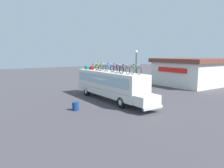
{
  "coord_description": "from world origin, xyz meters",
  "views": [
    {
      "loc": [
        19.77,
        -12.77,
        5.17
      ],
      "look_at": [
        0.64,
        0.0,
        1.88
      ],
      "focal_mm": 34.12,
      "sensor_mm": 36.0,
      "label": 1
    }
  ],
  "objects_px": {
    "rooftop_bicycle_6": "(118,69)",
    "rooftop_bicycle_5": "(115,68)",
    "bus": "(110,84)",
    "rooftop_bicycle_4": "(109,68)",
    "rooftop_bicycle_1": "(95,67)",
    "rooftop_bicycle_8": "(135,70)",
    "luggage_bag_1": "(88,68)",
    "trash_bin": "(76,106)",
    "rooftop_bicycle_2": "(99,67)",
    "street_lamp": "(136,66)",
    "luggage_bag_2": "(92,68)",
    "rooftop_bicycle_7": "(125,70)",
    "rooftop_bicycle_3": "(102,68)"
  },
  "relations": [
    {
      "from": "rooftop_bicycle_7",
      "to": "rooftop_bicycle_3",
      "type": "bearing_deg",
      "value": 179.52
    },
    {
      "from": "rooftop_bicycle_1",
      "to": "rooftop_bicycle_6",
      "type": "bearing_deg",
      "value": -2.07
    },
    {
      "from": "rooftop_bicycle_1",
      "to": "rooftop_bicycle_2",
      "type": "bearing_deg",
      "value": -0.8
    },
    {
      "from": "rooftop_bicycle_2",
      "to": "rooftop_bicycle_7",
      "type": "relative_size",
      "value": 1.05
    },
    {
      "from": "trash_bin",
      "to": "rooftop_bicycle_2",
      "type": "bearing_deg",
      "value": 129.66
    },
    {
      "from": "bus",
      "to": "rooftop_bicycle_4",
      "type": "relative_size",
      "value": 7.27
    },
    {
      "from": "rooftop_bicycle_2",
      "to": "street_lamp",
      "type": "height_order",
      "value": "street_lamp"
    },
    {
      "from": "luggage_bag_2",
      "to": "rooftop_bicycle_4",
      "type": "height_order",
      "value": "rooftop_bicycle_4"
    },
    {
      "from": "rooftop_bicycle_8",
      "to": "street_lamp",
      "type": "relative_size",
      "value": 0.31
    },
    {
      "from": "rooftop_bicycle_4",
      "to": "rooftop_bicycle_7",
      "type": "distance_m",
      "value": 3.19
    },
    {
      "from": "luggage_bag_1",
      "to": "rooftop_bicycle_1",
      "type": "height_order",
      "value": "rooftop_bicycle_1"
    },
    {
      "from": "trash_bin",
      "to": "luggage_bag_1",
      "type": "bearing_deg",
      "value": 144.61
    },
    {
      "from": "bus",
      "to": "street_lamp",
      "type": "distance_m",
      "value": 5.42
    },
    {
      "from": "rooftop_bicycle_1",
      "to": "rooftop_bicycle_8",
      "type": "bearing_deg",
      "value": 2.57
    },
    {
      "from": "rooftop_bicycle_6",
      "to": "street_lamp",
      "type": "height_order",
      "value": "street_lamp"
    },
    {
      "from": "rooftop_bicycle_2",
      "to": "rooftop_bicycle_6",
      "type": "bearing_deg",
      "value": -2.37
    },
    {
      "from": "rooftop_bicycle_7",
      "to": "trash_bin",
      "type": "relative_size",
      "value": 2.18
    },
    {
      "from": "luggage_bag_1",
      "to": "rooftop_bicycle_4",
      "type": "relative_size",
      "value": 0.39
    },
    {
      "from": "bus",
      "to": "rooftop_bicycle_8",
      "type": "bearing_deg",
      "value": 2.98
    },
    {
      "from": "rooftop_bicycle_1",
      "to": "rooftop_bicycle_4",
      "type": "height_order",
      "value": "rooftop_bicycle_4"
    },
    {
      "from": "rooftop_bicycle_4",
      "to": "street_lamp",
      "type": "relative_size",
      "value": 0.31
    },
    {
      "from": "luggage_bag_1",
      "to": "rooftop_bicycle_7",
      "type": "height_order",
      "value": "rooftop_bicycle_7"
    },
    {
      "from": "luggage_bag_1",
      "to": "trash_bin",
      "type": "height_order",
      "value": "luggage_bag_1"
    },
    {
      "from": "luggage_bag_2",
      "to": "street_lamp",
      "type": "height_order",
      "value": "street_lamp"
    },
    {
      "from": "rooftop_bicycle_2",
      "to": "trash_bin",
      "type": "xyz_separation_m",
      "value": [
        4.05,
        -4.88,
        -3.21
      ]
    },
    {
      "from": "rooftop_bicycle_3",
      "to": "rooftop_bicycle_1",
      "type": "bearing_deg",
      "value": 174.92
    },
    {
      "from": "rooftop_bicycle_6",
      "to": "trash_bin",
      "type": "distance_m",
      "value": 5.7
    },
    {
      "from": "bus",
      "to": "rooftop_bicycle_5",
      "type": "bearing_deg",
      "value": 0.89
    },
    {
      "from": "rooftop_bicycle_5",
      "to": "trash_bin",
      "type": "bearing_deg",
      "value": -80.08
    },
    {
      "from": "rooftop_bicycle_5",
      "to": "rooftop_bicycle_7",
      "type": "xyz_separation_m",
      "value": [
        2.09,
        -0.34,
        -0.01
      ]
    },
    {
      "from": "luggage_bag_1",
      "to": "rooftop_bicycle_6",
      "type": "height_order",
      "value": "rooftop_bicycle_6"
    },
    {
      "from": "bus",
      "to": "luggage_bag_2",
      "type": "distance_m",
      "value": 4.19
    },
    {
      "from": "bus",
      "to": "luggage_bag_1",
      "type": "height_order",
      "value": "luggage_bag_1"
    },
    {
      "from": "rooftop_bicycle_8",
      "to": "rooftop_bicycle_2",
      "type": "bearing_deg",
      "value": -176.9
    },
    {
      "from": "trash_bin",
      "to": "bus",
      "type": "bearing_deg",
      "value": 110.44
    },
    {
      "from": "trash_bin",
      "to": "street_lamp",
      "type": "xyz_separation_m",
      "value": [
        -3.3,
        9.95,
        3.17
      ]
    },
    {
      "from": "rooftop_bicycle_3",
      "to": "rooftop_bicycle_4",
      "type": "bearing_deg",
      "value": 13.35
    },
    {
      "from": "luggage_bag_2",
      "to": "rooftop_bicycle_5",
      "type": "xyz_separation_m",
      "value": [
        4.89,
        0.16,
        0.23
      ]
    },
    {
      "from": "rooftop_bicycle_5",
      "to": "rooftop_bicycle_6",
      "type": "bearing_deg",
      "value": -17.43
    },
    {
      "from": "rooftop_bicycle_1",
      "to": "street_lamp",
      "type": "height_order",
      "value": "street_lamp"
    },
    {
      "from": "luggage_bag_1",
      "to": "street_lamp",
      "type": "bearing_deg",
      "value": 57.41
    },
    {
      "from": "rooftop_bicycle_1",
      "to": "street_lamp",
      "type": "bearing_deg",
      "value": 71.15
    },
    {
      "from": "rooftop_bicycle_1",
      "to": "rooftop_bicycle_2",
      "type": "height_order",
      "value": "rooftop_bicycle_2"
    },
    {
      "from": "luggage_bag_2",
      "to": "rooftop_bicycle_3",
      "type": "relative_size",
      "value": 0.34
    },
    {
      "from": "rooftop_bicycle_4",
      "to": "trash_bin",
      "type": "bearing_deg",
      "value": -68.47
    },
    {
      "from": "rooftop_bicycle_1",
      "to": "rooftop_bicycle_3",
      "type": "distance_m",
      "value": 2.01
    },
    {
      "from": "rooftop_bicycle_6",
      "to": "rooftop_bicycle_5",
      "type": "bearing_deg",
      "value": 162.57
    },
    {
      "from": "bus",
      "to": "trash_bin",
      "type": "height_order",
      "value": "bus"
    },
    {
      "from": "rooftop_bicycle_7",
      "to": "trash_bin",
      "type": "xyz_separation_m",
      "value": [
        -1.22,
        -4.68,
        -3.21
      ]
    },
    {
      "from": "bus",
      "to": "rooftop_bicycle_7",
      "type": "height_order",
      "value": "rooftop_bicycle_7"
    }
  ]
}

